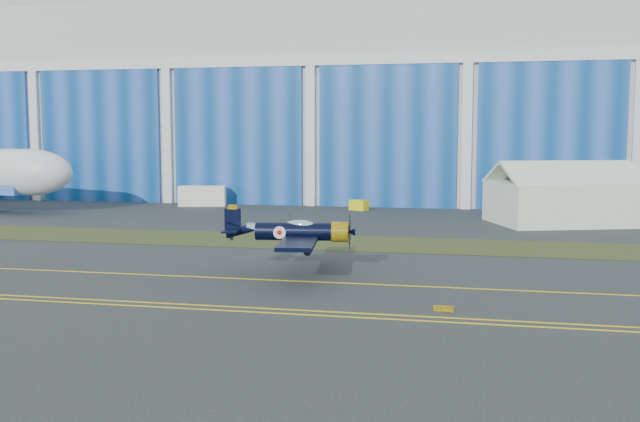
% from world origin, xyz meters
% --- Properties ---
extents(ground, '(260.00, 260.00, 0.00)m').
position_xyz_m(ground, '(0.00, 0.00, 0.00)').
color(ground, '#2D3435').
rests_on(ground, ground).
extents(grass_median, '(260.00, 10.00, 0.02)m').
position_xyz_m(grass_median, '(0.00, 14.00, 0.02)').
color(grass_median, '#475128').
rests_on(grass_median, ground).
extents(hangar, '(220.00, 45.70, 30.00)m').
position_xyz_m(hangar, '(0.00, 71.79, 14.96)').
color(hangar, silver).
rests_on(hangar, ground).
extents(taxiway_centreline, '(200.00, 0.20, 0.02)m').
position_xyz_m(taxiway_centreline, '(0.00, -5.00, 0.01)').
color(taxiway_centreline, yellow).
rests_on(taxiway_centreline, ground).
extents(edge_line_near, '(80.00, 0.20, 0.02)m').
position_xyz_m(edge_line_near, '(0.00, -14.50, 0.01)').
color(edge_line_near, yellow).
rests_on(edge_line_near, ground).
extents(edge_line_far, '(80.00, 0.20, 0.02)m').
position_xyz_m(edge_line_far, '(0.00, -13.50, 0.01)').
color(edge_line_far, yellow).
rests_on(edge_line_far, ground).
extents(guard_board_right, '(1.20, 0.15, 0.35)m').
position_xyz_m(guard_board_right, '(22.00, -12.00, 0.17)').
color(guard_board_right, yellow).
rests_on(guard_board_right, ground).
extents(warbird, '(12.52, 14.44, 3.88)m').
position_xyz_m(warbird, '(10.60, -2.71, 3.25)').
color(warbird, black).
rests_on(warbird, ground).
extents(tent, '(18.81, 16.24, 7.36)m').
position_xyz_m(tent, '(33.46, 34.47, 3.68)').
color(tent, white).
rests_on(tent, ground).
extents(shipping_container, '(7.09, 4.15, 2.88)m').
position_xyz_m(shipping_container, '(-15.30, 45.76, 1.44)').
color(shipping_container, white).
rests_on(shipping_container, ground).
extents(tug, '(2.76, 2.30, 1.38)m').
position_xyz_m(tug, '(7.79, 44.52, 0.69)').
color(tug, yellow).
rests_on(tug, ground).
extents(barrier_a, '(2.07, 0.91, 0.90)m').
position_xyz_m(barrier_a, '(0.62, 20.11, 0.45)').
color(barrier_a, gray).
rests_on(barrier_a, ground).
extents(barrier_b, '(2.07, 0.89, 0.90)m').
position_xyz_m(barrier_b, '(4.36, 19.68, 0.45)').
color(barrier_b, '#9B9295').
rests_on(barrier_b, ground).
extents(barrier_c, '(2.05, 0.80, 0.90)m').
position_xyz_m(barrier_c, '(5.83, 19.71, 0.45)').
color(barrier_c, gray).
rests_on(barrier_c, ground).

